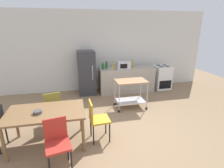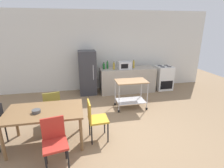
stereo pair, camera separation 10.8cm
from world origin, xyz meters
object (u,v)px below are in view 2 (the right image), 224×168
at_px(bottle_olive_oil, 107,65).
at_px(fruit_bowl, 36,111).
at_px(stove_oven, 163,78).
at_px(kitchen_cart, 131,90).
at_px(microwave, 124,65).
at_px(dining_table, 45,114).
at_px(chair_mustard, 95,118).
at_px(refrigerator, 87,73).
at_px(chair_red, 55,140).
at_px(bottle_hot_sauce, 134,64).
at_px(bottle_soy_sauce, 114,66).
at_px(bottle_vinegar, 104,66).
at_px(chair_olive, 52,106).

height_order(bottle_olive_oil, fruit_bowl, bottle_olive_oil).
xyz_separation_m(stove_oven, kitchen_cart, (-1.74, -1.37, 0.12)).
bearing_deg(microwave, kitchen_cart, -96.23).
relative_size(dining_table, fruit_bowl, 9.22).
distance_m(chair_mustard, fruit_bowl, 1.16).
relative_size(refrigerator, fruit_bowl, 9.52).
distance_m(chair_red, bottle_hot_sauce, 4.16).
relative_size(bottle_olive_oil, microwave, 0.61).
distance_m(dining_table, bottle_soy_sauce, 3.22).
xyz_separation_m(chair_red, bottle_hot_sauce, (2.45, 3.31, 0.51)).
bearing_deg(stove_oven, fruit_bowl, -146.20).
xyz_separation_m(dining_table, bottle_vinegar, (1.62, 2.65, 0.33)).
xyz_separation_m(stove_oven, refrigerator, (-2.90, 0.08, 0.32)).
bearing_deg(refrigerator, bottle_soy_sauce, -12.17).
xyz_separation_m(dining_table, stove_oven, (3.94, 2.65, -0.22)).
xyz_separation_m(chair_olive, microwave, (2.30, 1.84, 0.51)).
xyz_separation_m(refrigerator, bottle_soy_sauce, (0.92, -0.20, 0.24)).
distance_m(stove_oven, bottle_soy_sauce, 2.07).
height_order(bottle_hot_sauce, fruit_bowl, bottle_hot_sauce).
bearing_deg(bottle_vinegar, chair_olive, -129.22).
height_order(chair_olive, bottle_vinegar, bottle_vinegar).
relative_size(chair_olive, microwave, 1.93).
bearing_deg(chair_mustard, fruit_bowl, 86.85).
xyz_separation_m(bottle_vinegar, microwave, (0.72, -0.09, 0.03)).
xyz_separation_m(refrigerator, kitchen_cart, (1.16, -1.45, -0.20)).
distance_m(chair_mustard, bottle_olive_oil, 2.93).
bearing_deg(dining_table, chair_mustard, -4.31).
bearing_deg(chair_olive, stove_oven, -165.22).
bearing_deg(kitchen_cart, stove_oven, 38.24).
height_order(bottle_olive_oil, bottle_soy_sauce, bottle_olive_oil).
bearing_deg(chair_red, bottle_olive_oil, 55.28).
xyz_separation_m(chair_mustard, bottle_soy_sauce, (0.96, 2.61, 0.50)).
bearing_deg(bottle_soy_sauce, dining_table, -127.63).
xyz_separation_m(chair_red, refrigerator, (0.79, 3.43, 0.26)).
bearing_deg(dining_table, fruit_bowl, -150.39).
relative_size(chair_red, refrigerator, 0.57).
height_order(kitchen_cart, fruit_bowl, kitchen_cart).
relative_size(dining_table, stove_oven, 1.63).
relative_size(stove_oven, bottle_vinegar, 3.84).
height_order(bottle_vinegar, bottle_olive_oil, bottle_olive_oil).
bearing_deg(chair_red, bottle_vinegar, 56.88).
distance_m(kitchen_cart, microwave, 1.36).
xyz_separation_m(chair_mustard, bottle_hot_sauce, (1.70, 2.69, 0.51)).
relative_size(chair_mustard, refrigerator, 0.57).
xyz_separation_m(chair_mustard, refrigerator, (0.04, 2.80, 0.26)).
distance_m(chair_olive, refrigerator, 2.25).
distance_m(chair_mustard, stove_oven, 4.01).
bearing_deg(bottle_vinegar, bottle_hot_sauce, -2.14).
height_order(chair_mustard, fruit_bowl, chair_mustard).
bearing_deg(refrigerator, dining_table, -110.78).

